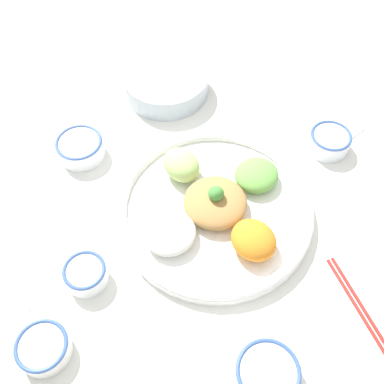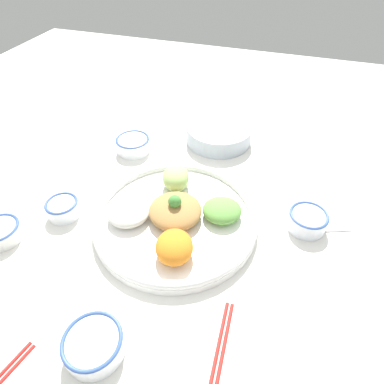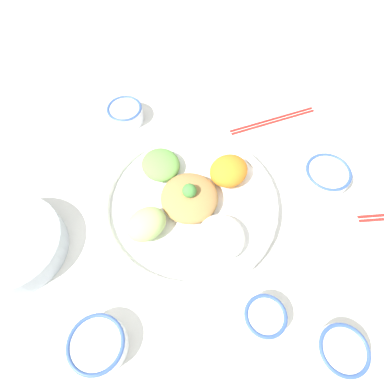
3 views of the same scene
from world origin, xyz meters
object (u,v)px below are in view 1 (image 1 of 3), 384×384
serving_spoon_extra (26,269)px  rice_bowl_blue (80,147)px  sauce_bowl_red (267,374)px  serving_spoon_main (363,127)px  rice_bowl_plain (86,274)px  sauce_bowl_far (330,141)px  side_serving_bowl (166,82)px  salad_platter (215,207)px  chopsticks_pair_near (366,317)px  sauce_bowl_dark (43,348)px

serving_spoon_extra → rice_bowl_blue: bearing=150.7°
sauce_bowl_red → rice_bowl_blue: same height
serving_spoon_main → rice_bowl_plain: bearing=-7.2°
sauce_bowl_far → side_serving_bowl: side_serving_bowl is taller
salad_platter → side_serving_bowl: size_ratio=1.91×
salad_platter → chopsticks_pair_near: salad_platter is taller
salad_platter → sauce_bowl_red: salad_platter is taller
sauce_bowl_far → serving_spoon_main: 0.12m
side_serving_bowl → serving_spoon_extra: bearing=-45.9°
rice_bowl_blue → side_serving_bowl: bearing=119.3°
rice_bowl_plain → side_serving_bowl: side_serving_bowl is taller
rice_bowl_blue → sauce_bowl_dark: rice_bowl_blue is taller
rice_bowl_blue → side_serving_bowl: (-0.14, 0.24, 0.01)m
sauce_bowl_red → serving_spoon_main: 0.63m
rice_bowl_plain → salad_platter: bearing=102.1°
side_serving_bowl → serving_spoon_main: size_ratio=1.66×
rice_bowl_blue → chopsticks_pair_near: (0.54, 0.41, -0.02)m
serving_spoon_main → serving_spoon_extra: (0.12, -0.80, 0.00)m
salad_platter → rice_bowl_blue: 0.34m
salad_platter → rice_bowl_blue: salad_platter is taller
salad_platter → sauce_bowl_red: size_ratio=3.75×
sauce_bowl_dark → rice_bowl_plain: rice_bowl_plain is taller
sauce_bowl_red → sauce_bowl_far: 0.53m
sauce_bowl_dark → serving_spoon_main: 0.84m
sauce_bowl_red → rice_bowl_plain: sauce_bowl_red is taller
side_serving_bowl → serving_spoon_extra: (0.38, -0.40, -0.03)m
sauce_bowl_far → chopsticks_pair_near: size_ratio=0.37×
sauce_bowl_dark → serving_spoon_main: sauce_bowl_dark is taller
rice_bowl_plain → serving_spoon_extra: rice_bowl_plain is taller
sauce_bowl_dark → serving_spoon_extra: 0.17m
sauce_bowl_red → salad_platter: bearing=174.5°
sauce_bowl_red → sauce_bowl_dark: sauce_bowl_red is taller
rice_bowl_blue → rice_bowl_plain: 0.31m
sauce_bowl_far → salad_platter: bearing=-74.7°
rice_bowl_blue → chopsticks_pair_near: rice_bowl_blue is taller
rice_bowl_plain → serving_spoon_main: size_ratio=0.64×
rice_bowl_blue → serving_spoon_extra: bearing=-32.0°
sauce_bowl_red → side_serving_bowl: size_ratio=0.51×
sauce_bowl_red → sauce_bowl_dark: size_ratio=1.17×
sauce_bowl_red → rice_bowl_plain: 0.36m
chopsticks_pair_near → serving_spoon_extra: chopsticks_pair_near is taller
sauce_bowl_far → rice_bowl_plain: bearing=-76.2°
rice_bowl_plain → sauce_bowl_far: sauce_bowl_far is taller
sauce_bowl_dark → rice_bowl_plain: bearing=139.5°
side_serving_bowl → chopsticks_pair_near: bearing=14.1°
sauce_bowl_far → rice_bowl_blue: bearing=-106.8°
rice_bowl_plain → chopsticks_pair_near: (0.23, 0.46, -0.02)m
rice_bowl_plain → sauce_bowl_far: (-0.14, 0.58, 0.00)m
serving_spoon_main → serving_spoon_extra: same height
sauce_bowl_dark → rice_bowl_plain: 0.14m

